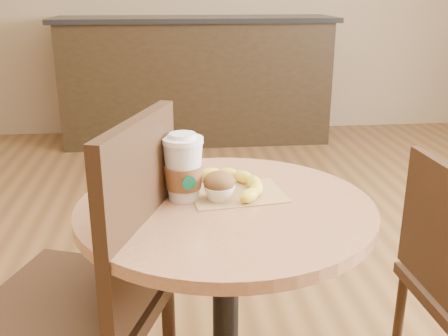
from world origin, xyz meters
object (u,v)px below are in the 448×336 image
at_px(muffin, 219,186).
at_px(banana, 234,184).
at_px(coffee_cup, 183,170).
at_px(cafe_table, 226,274).
at_px(chair_left, 98,289).

distance_m(muffin, banana, 0.08).
height_order(coffee_cup, muffin, coffee_cup).
xyz_separation_m(cafe_table, muffin, (-0.01, 0.02, 0.24)).
xyz_separation_m(chair_left, coffee_cup, (0.22, 0.07, 0.28)).
distance_m(cafe_table, chair_left, 0.33).
bearing_deg(coffee_cup, muffin, -26.29).
xyz_separation_m(muffin, banana, (0.04, 0.06, -0.02)).
distance_m(cafe_table, muffin, 0.24).
height_order(chair_left, muffin, chair_left).
relative_size(chair_left, coffee_cup, 5.72).
height_order(muffin, banana, muffin).
height_order(chair_left, banana, chair_left).
height_order(coffee_cup, banana, coffee_cup).
relative_size(cafe_table, chair_left, 0.76).
relative_size(cafe_table, coffee_cup, 4.34).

